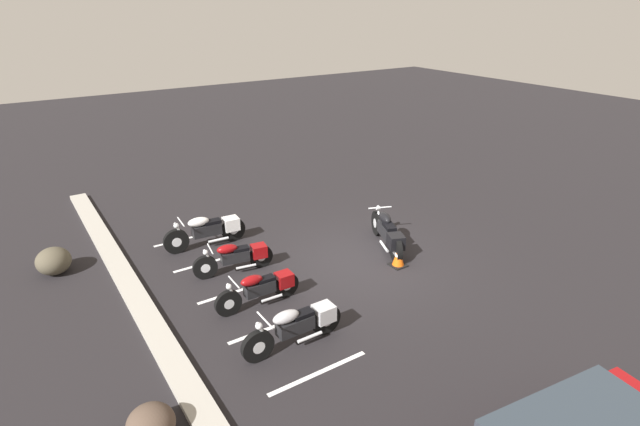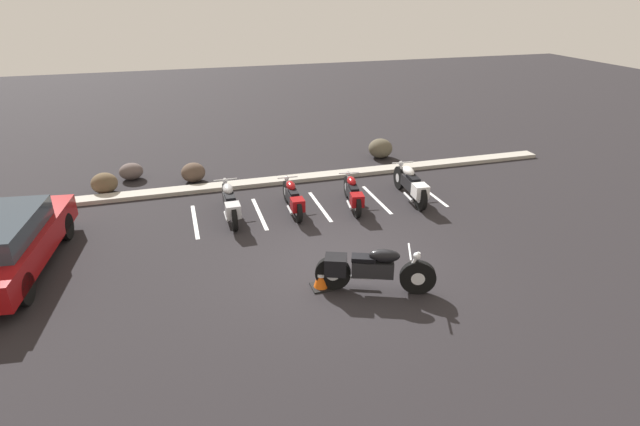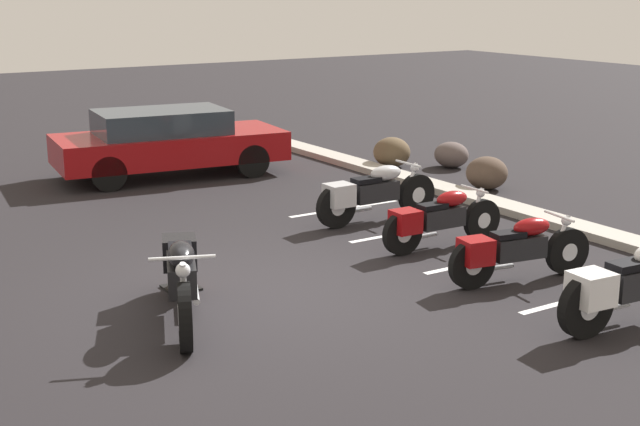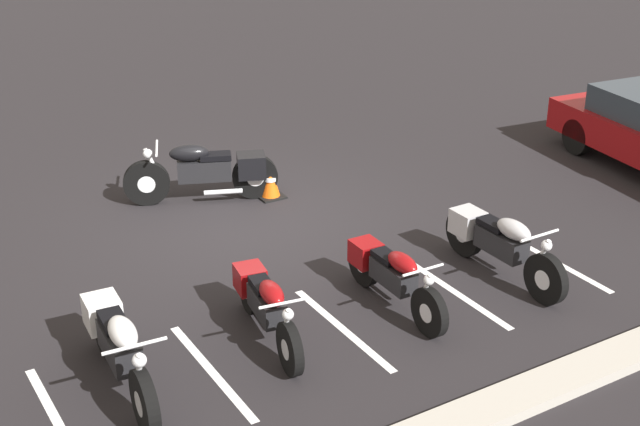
{
  "view_description": "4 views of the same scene",
  "coord_description": "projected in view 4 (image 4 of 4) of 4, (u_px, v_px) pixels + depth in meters",
  "views": [
    {
      "loc": [
        -9.05,
        7.23,
        6.31
      ],
      "look_at": [
        1.48,
        0.33,
        0.92
      ],
      "focal_mm": 28.0,
      "sensor_mm": 36.0,
      "label": 1
    },
    {
      "loc": [
        -3.18,
        -8.86,
        5.59
      ],
      "look_at": [
        -0.29,
        0.82,
        0.96
      ],
      "focal_mm": 28.0,
      "sensor_mm": 36.0,
      "label": 2
    },
    {
      "loc": [
        8.84,
        -4.73,
        3.57
      ],
      "look_at": [
        -0.36,
        1.13,
        0.78
      ],
      "focal_mm": 50.0,
      "sensor_mm": 36.0,
      "label": 3
    },
    {
      "loc": [
        5.32,
        10.85,
        5.57
      ],
      "look_at": [
        -0.02,
        2.0,
        0.9
      ],
      "focal_mm": 50.0,
      "sensor_mm": 36.0,
      "label": 4
    }
  ],
  "objects": [
    {
      "name": "traffic_cone",
      "position": [
        270.0,
        181.0,
        13.99
      ],
      "size": [
        0.4,
        0.4,
        0.57
      ],
      "color": "black",
      "rests_on": "ground"
    },
    {
      "name": "parked_bike_1",
      "position": [
        391.0,
        274.0,
        10.86
      ],
      "size": [
        0.57,
        2.02,
        0.79
      ],
      "rotation": [
        0.0,
        0.0,
        1.55
      ],
      "color": "black",
      "rests_on": "ground"
    },
    {
      "name": "stall_line_1",
      "position": [
        455.0,
        292.0,
        11.31
      ],
      "size": [
        0.1,
        2.1,
        0.0
      ],
      "primitive_type": "cube",
      "color": "white",
      "rests_on": "ground"
    },
    {
      "name": "stall_line_2",
      "position": [
        343.0,
        329.0,
        10.51
      ],
      "size": [
        0.1,
        2.1,
        0.0
      ],
      "primitive_type": "cube",
      "color": "white",
      "rests_on": "ground"
    },
    {
      "name": "parked_bike_3",
      "position": [
        118.0,
        344.0,
        9.33
      ],
      "size": [
        0.64,
        2.29,
        0.9
      ],
      "rotation": [
        0.0,
        0.0,
        1.5
      ],
      "color": "black",
      "rests_on": "ground"
    },
    {
      "name": "stall_line_4",
      "position": [
        57.0,
        421.0,
        8.91
      ],
      "size": [
        0.1,
        2.1,
        0.0
      ],
      "primitive_type": "cube",
      "color": "white",
      "rests_on": "ground"
    },
    {
      "name": "stall_line_0",
      "position": [
        553.0,
        260.0,
        12.1
      ],
      "size": [
        0.1,
        2.1,
        0.0
      ],
      "primitive_type": "cube",
      "color": "white",
      "rests_on": "ground"
    },
    {
      "name": "parked_bike_2",
      "position": [
        265.0,
        304.0,
        10.21
      ],
      "size": [
        0.67,
        2.02,
        0.8
      ],
      "rotation": [
        0.0,
        0.0,
        1.41
      ],
      "color": "black",
      "rests_on": "ground"
    },
    {
      "name": "parked_bike_0",
      "position": [
        498.0,
        242.0,
        11.58
      ],
      "size": [
        0.62,
        2.2,
        0.87
      ],
      "rotation": [
        0.0,
        0.0,
        1.58
      ],
      "color": "black",
      "rests_on": "ground"
    },
    {
      "name": "stall_line_3",
      "position": [
        212.0,
        371.0,
        9.71
      ],
      "size": [
        0.1,
        2.1,
        0.0
      ],
      "primitive_type": "cube",
      "color": "white",
      "rests_on": "ground"
    },
    {
      "name": "motorcycle_black_featured",
      "position": [
        209.0,
        171.0,
        13.77
      ],
      "size": [
        2.26,
        1.12,
        0.94
      ],
      "rotation": [
        0.0,
        0.0,
        -0.39
      ],
      "color": "black",
      "rests_on": "ground"
    },
    {
      "name": "concrete_curb",
      "position": [
        493.0,
        409.0,
        9.01
      ],
      "size": [
        18.0,
        0.5,
        0.12
      ],
      "primitive_type": "cube",
      "color": "#A8A399",
      "rests_on": "ground"
    },
    {
      "name": "ground",
      "position": [
        249.0,
        221.0,
        13.26
      ],
      "size": [
        60.0,
        60.0,
        0.0
      ],
      "primitive_type": "plane",
      "color": "black"
    }
  ]
}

